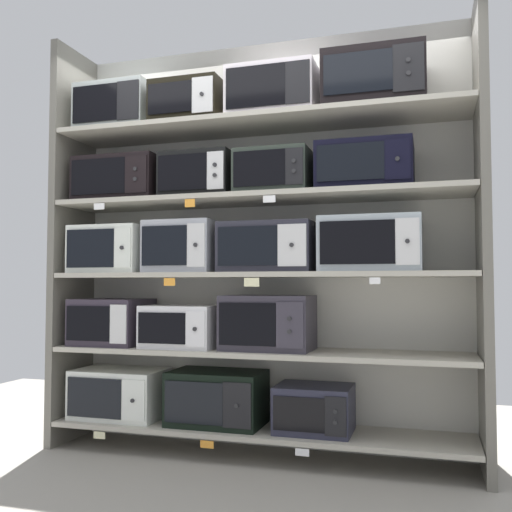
{
  "coord_description": "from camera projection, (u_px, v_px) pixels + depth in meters",
  "views": [
    {
      "loc": [
        1.01,
        -3.35,
        1.03
      ],
      "look_at": [
        0.0,
        0.0,
        1.2
      ],
      "focal_mm": 40.53,
      "sensor_mm": 36.0,
      "label": 1
    }
  ],
  "objects": [
    {
      "name": "microwave_17",
      "position": [
        375.0,
        84.0,
        3.34
      ],
      "size": [
        0.57,
        0.43,
        0.32
      ],
      "color": "black",
      "rests_on": "shelf_4"
    },
    {
      "name": "microwave_7",
      "position": [
        186.0,
        247.0,
        3.63
      ],
      "size": [
        0.43,
        0.41,
        0.32
      ],
      "color": "#A1A5AF",
      "rests_on": "shelf_2"
    },
    {
      "name": "price_tag_0",
      "position": [
        99.0,
        435.0,
        3.48
      ],
      "size": [
        0.08,
        0.0,
        0.04
      ],
      "primitive_type": "cube",
      "color": "beige"
    },
    {
      "name": "microwave_2",
      "position": [
        314.0,
        409.0,
        3.35
      ],
      "size": [
        0.44,
        0.35,
        0.27
      ],
      "color": "#262739",
      "rests_on": "shelf_0"
    },
    {
      "name": "microwave_10",
      "position": [
        122.0,
        181.0,
        3.79
      ],
      "size": [
        0.56,
        0.37,
        0.29
      ],
      "color": "black",
      "rests_on": "shelf_3"
    },
    {
      "name": "microwave_11",
      "position": [
        200.0,
        177.0,
        3.63
      ],
      "size": [
        0.45,
        0.35,
        0.28
      ],
      "color": "black",
      "rests_on": "shelf_3"
    },
    {
      "name": "price_tag_8",
      "position": [
        269.0,
        199.0,
        3.24
      ],
      "size": [
        0.07,
        0.0,
        0.04
      ],
      "primitive_type": "cube",
      "color": "white"
    },
    {
      "name": "microwave_3",
      "position": [
        112.0,
        322.0,
        3.76
      ],
      "size": [
        0.44,
        0.4,
        0.3
      ],
      "color": "#322B37",
      "rests_on": "shelf_1"
    },
    {
      "name": "microwave_15",
      "position": [
        192.0,
        106.0,
        3.67
      ],
      "size": [
        0.45,
        0.39,
        0.27
      ],
      "color": "black",
      "rests_on": "shelf_4"
    },
    {
      "name": "microwave_16",
      "position": [
        274.0,
        95.0,
        3.51
      ],
      "size": [
        0.53,
        0.36,
        0.31
      ],
      "color": "silver",
      "rests_on": "shelf_4"
    },
    {
      "name": "microwave_5",
      "position": [
        268.0,
        323.0,
        3.45
      ],
      "size": [
        0.53,
        0.36,
        0.33
      ],
      "color": "#322F39",
      "rests_on": "shelf_1"
    },
    {
      "name": "back_panel",
      "position": [
        267.0,
        242.0,
        3.75
      ],
      "size": [
        2.72,
        0.04,
        2.61
      ],
      "primitive_type": "cube",
      "color": "beige",
      "rests_on": "ground"
    },
    {
      "name": "upright_right",
      "position": [
        483.0,
        233.0,
        3.13
      ],
      "size": [
        0.05,
        0.47,
        2.61
      ],
      "primitive_type": "cube",
      "color": "#68645B",
      "rests_on": "ground"
    },
    {
      "name": "microwave_14",
      "position": [
        118.0,
        110.0,
        3.82
      ],
      "size": [
        0.5,
        0.35,
        0.31
      ],
      "color": "#9EA8A5",
      "rests_on": "shelf_4"
    },
    {
      "name": "microwave_8",
      "position": [
        269.0,
        248.0,
        3.47
      ],
      "size": [
        0.56,
        0.38,
        0.3
      ],
      "color": "#292933",
      "rests_on": "shelf_2"
    },
    {
      "name": "shelf_3",
      "position": [
        256.0,
        199.0,
        3.52
      ],
      "size": [
        2.52,
        0.47,
        0.03
      ],
      "primitive_type": "cube",
      "color": "#ADA899"
    },
    {
      "name": "microwave_6",
      "position": [
        115.0,
        250.0,
        3.78
      ],
      "size": [
        0.48,
        0.43,
        0.3
      ],
      "color": "silver",
      "rests_on": "shelf_2"
    },
    {
      "name": "shelf_2",
      "position": [
        256.0,
        275.0,
        3.49
      ],
      "size": [
        2.52,
        0.47,
        0.03
      ],
      "primitive_type": "cube",
      "color": "#ADA899"
    },
    {
      "name": "price_tag_2",
      "position": [
        302.0,
        452.0,
        3.12
      ],
      "size": [
        0.08,
        0.0,
        0.04
      ],
      "primitive_type": "cube",
      "color": "white"
    },
    {
      "name": "price_tag_4",
      "position": [
        252.0,
        282.0,
        3.25
      ],
      "size": [
        0.09,
        0.0,
        0.05
      ],
      "primitive_type": "cube",
      "color": "beige"
    },
    {
      "name": "price_tag_1",
      "position": [
        207.0,
        444.0,
        3.28
      ],
      "size": [
        0.08,
        0.0,
        0.04
      ],
      "primitive_type": "cube",
      "color": "orange"
    },
    {
      "name": "upright_left",
      "position": [
        72.0,
        243.0,
        3.88
      ],
      "size": [
        0.05,
        0.47,
        2.61
      ],
      "primitive_type": "cube",
      "color": "#68645B",
      "rests_on": "ground"
    },
    {
      "name": "microwave_4",
      "position": [
        184.0,
        326.0,
        3.61
      ],
      "size": [
        0.46,
        0.4,
        0.26
      ],
      "color": "silver",
      "rests_on": "shelf_1"
    },
    {
      "name": "price_tag_7",
      "position": [
        190.0,
        203.0,
        3.38
      ],
      "size": [
        0.06,
        0.0,
        0.05
      ],
      "primitive_type": "cube",
      "color": "orange"
    },
    {
      "name": "microwave_0",
      "position": [
        120.0,
        393.0,
        3.72
      ],
      "size": [
        0.57,
        0.38,
        0.31
      ],
      "color": "silver",
      "rests_on": "shelf_0"
    },
    {
      "name": "shelf_1",
      "position": [
        256.0,
        352.0,
        3.47
      ],
      "size": [
        2.52,
        0.47,
        0.03
      ],
      "primitive_type": "cube",
      "color": "#ADA899"
    },
    {
      "name": "microwave_1",
      "position": [
        217.0,
        398.0,
        3.52
      ],
      "size": [
        0.57,
        0.37,
        0.32
      ],
      "color": "black",
      "rests_on": "shelf_0"
    },
    {
      "name": "price_tag_3",
      "position": [
        169.0,
        282.0,
        3.4
      ],
      "size": [
        0.07,
        0.0,
        0.05
      ],
      "primitive_type": "cube",
      "color": "orange"
    },
    {
      "name": "microwave_12",
      "position": [
        276.0,
        174.0,
        3.48
      ],
      "size": [
        0.44,
        0.41,
        0.26
      ],
      "color": "#2C342D",
      "rests_on": "shelf_3"
    },
    {
      "name": "microwave_13",
      "position": [
        365.0,
        168.0,
        3.33
      ],
      "size": [
        0.54,
        0.39,
        0.27
      ],
      "color": "black",
      "rests_on": "shelf_3"
    },
    {
      "name": "shelf_4",
      "position": [
        256.0,
        124.0,
        3.54
      ],
      "size": [
        2.52,
        0.47,
        0.03
      ],
      "primitive_type": "cube",
      "color": "#ADA899"
    },
    {
      "name": "shelf_0",
      "position": [
        256.0,
        430.0,
        3.45
      ],
      "size": [
        2.52,
        0.47,
        0.03
      ],
      "primitive_type": "cube",
      "color": "#ADA899",
      "rests_on": "ground"
    },
    {
      "name": "price_tag_6",
      "position": [
        99.0,
        206.0,
        3.56
      ],
      "size": [
        0.07,
        0.0,
        0.04
      ],
      "primitive_type": "cube",
      "color": "white"
    },
    {
      "name": "price_tag_5",
      "position": [
        375.0,
        281.0,
        3.05
      ],
      "size": [
        0.06,
        0.0,
        0.04
      ],
      "primitive_type": "cube",
      "color": "white"
    },
    {
      "name": "microwave_9",
      "position": [
        371.0,
        245.0,
        3.3
      ],
      "size": [
        0.56,
        0.42,
        0.31
      ],
      "color": "#9CA7AF",
      "rests_on": "shelf_2"
    }
  ]
}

